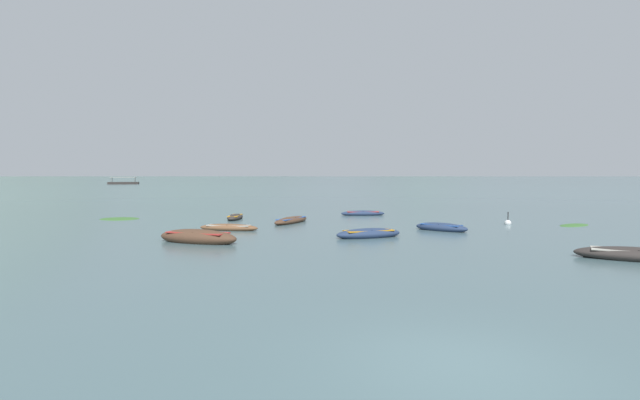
{
  "coord_description": "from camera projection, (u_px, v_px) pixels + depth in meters",
  "views": [
    {
      "loc": [
        -2.17,
        -8.0,
        3.15
      ],
      "look_at": [
        -2.9,
        34.22,
        0.96
      ],
      "focal_mm": 27.42,
      "sensor_mm": 36.0,
      "label": 1
    }
  ],
  "objects": [
    {
      "name": "ground_plane",
      "position": [
        329.0,
        176.0,
        1505.88
      ],
      "size": [
        6000.0,
        6000.0,
        0.0
      ],
      "primitive_type": "plane",
      "color": "#476066"
    },
    {
      "name": "mountain_1",
      "position": [
        188.0,
        136.0,
        1674.74
      ],
      "size": [
        1026.73,
        1026.73,
        274.11
      ],
      "primitive_type": "cone",
      "color": "#4C5B56",
      "rests_on": "ground"
    },
    {
      "name": "mountain_2",
      "position": [
        418.0,
        152.0,
        1869.84
      ],
      "size": [
        595.71,
        595.71,
        183.82
      ],
      "primitive_type": "cone",
      "color": "#4C5B56",
      "rests_on": "ground"
    },
    {
      "name": "rowboat_0",
      "position": [
        638.0,
        255.0,
        18.02
      ],
      "size": [
        4.38,
        2.95,
        0.59
      ],
      "color": "#2D2826",
      "rests_on": "ground"
    },
    {
      "name": "rowboat_1",
      "position": [
        441.0,
        227.0,
        27.59
      ],
      "size": [
        3.08,
        2.81,
        0.55
      ],
      "color": "navy",
      "rests_on": "ground"
    },
    {
      "name": "rowboat_2",
      "position": [
        363.0,
        213.0,
        37.96
      ],
      "size": [
        3.46,
        1.2,
        0.47
      ],
      "color": "navy",
      "rests_on": "ground"
    },
    {
      "name": "rowboat_3",
      "position": [
        235.0,
        217.0,
        34.65
      ],
      "size": [
        0.97,
        3.13,
        0.44
      ],
      "color": "#2D2826",
      "rests_on": "ground"
    },
    {
      "name": "rowboat_4",
      "position": [
        229.0,
        228.0,
        27.71
      ],
      "size": [
        3.54,
        1.47,
        0.46
      ],
      "color": "brown",
      "rests_on": "ground"
    },
    {
      "name": "rowboat_5",
      "position": [
        369.0,
        234.0,
        24.57
      ],
      "size": [
        3.68,
        2.38,
        0.58
      ],
      "color": "navy",
      "rests_on": "ground"
    },
    {
      "name": "rowboat_6",
      "position": [
        198.0,
        237.0,
        22.69
      ],
      "size": [
        4.3,
        2.66,
        0.78
      ],
      "color": "#4C3323",
      "rests_on": "ground"
    },
    {
      "name": "rowboat_7",
      "position": [
        291.0,
        220.0,
        32.02
      ],
      "size": [
        2.56,
        4.32,
        0.5
      ],
      "color": "#4C3323",
      "rests_on": "ground"
    },
    {
      "name": "ferry_0",
      "position": [
        124.0,
        183.0,
        163.53
      ],
      "size": [
        10.3,
        6.38,
        2.54
      ],
      "color": "#2D2826",
      "rests_on": "ground"
    },
    {
      "name": "mooring_buoy",
      "position": [
        508.0,
        223.0,
        30.93
      ],
      "size": [
        0.42,
        0.42,
        0.93
      ],
      "color": "silver",
      "rests_on": "ground"
    },
    {
      "name": "weed_patch_0",
      "position": [
        574.0,
        225.0,
        30.38
      ],
      "size": [
        2.92,
        2.71,
        0.14
      ],
      "primitive_type": "ellipsoid",
      "rotation": [
        0.0,
        0.0,
        0.68
      ],
      "color": "#38662D",
      "rests_on": "ground"
    },
    {
      "name": "weed_patch_2",
      "position": [
        120.0,
        219.0,
        34.8
      ],
      "size": [
        3.51,
        3.28,
        0.14
      ],
      "primitive_type": "ellipsoid",
      "rotation": [
        0.0,
        0.0,
        2.78
      ],
      "color": "#38662D",
      "rests_on": "ground"
    }
  ]
}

